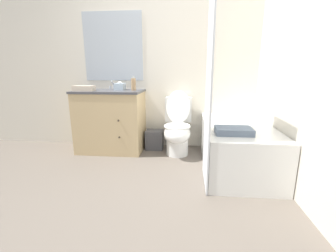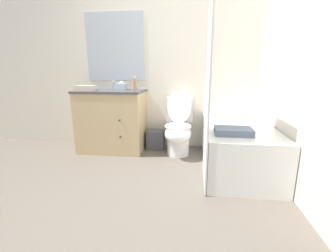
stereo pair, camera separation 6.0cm
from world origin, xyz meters
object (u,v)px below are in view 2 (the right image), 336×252
toilet (178,129)px  tissue_box (122,86)px  vanity_cabinet (112,120)px  soap_dispenser (135,84)px  hand_towel_folded (86,88)px  sink_faucet (116,86)px  wastebasket (156,139)px  bath_towel_folded (233,131)px  bathtub (237,146)px

toilet → tissue_box: tissue_box is taller
vanity_cabinet → tissue_box: 0.49m
toilet → soap_dispenser: soap_dispenser is taller
tissue_box → hand_towel_folded: 0.47m
sink_faucet → tissue_box: sink_faucet is taller
wastebasket → soap_dispenser: 0.85m
hand_towel_folded → wastebasket: bearing=15.7°
soap_dispenser → bath_towel_folded: size_ratio=0.54×
sink_faucet → bathtub: (1.65, -0.63, -0.63)m
bathtub → tissue_box: bearing=162.5°
wastebasket → bath_towel_folded: bath_towel_folded is taller
wastebasket → tissue_box: 0.89m
toilet → hand_towel_folded: size_ratio=3.23×
tissue_box → bath_towel_folded: 1.67m
hand_towel_folded → bath_towel_folded: hand_towel_folded is taller
wastebasket → bathtub: bearing=-26.7°
toilet → bath_towel_folded: toilet is taller
sink_faucet → bath_towel_folded: (1.52, -1.02, -0.35)m
bathtub → vanity_cabinet: bearing=165.5°
soap_dispenser → vanity_cabinet: bearing=179.3°
hand_towel_folded → bath_towel_folded: bearing=-20.4°
vanity_cabinet → bathtub: bearing=-14.5°
toilet → tissue_box: (-0.80, 0.11, 0.55)m
vanity_cabinet → soap_dispenser: bearing=-0.7°
tissue_box → hand_towel_folded: tissue_box is taller
vanity_cabinet → hand_towel_folded: size_ratio=3.44×
sink_faucet → soap_dispenser: 0.40m
toilet → tissue_box: size_ratio=5.76×
toilet → wastebasket: size_ratio=3.12×
wastebasket → hand_towel_folded: 1.18m
wastebasket → toilet: bearing=-25.8°
bathtub → bath_towel_folded: (-0.12, -0.39, 0.28)m
vanity_cabinet → bath_towel_folded: (1.52, -0.82, 0.10)m
sink_faucet → toilet: 1.11m
vanity_cabinet → bathtub: vanity_cabinet is taller
sink_faucet → tissue_box: size_ratio=0.96×
bathtub → wastebasket: size_ratio=5.13×
wastebasket → hand_towel_folded: hand_towel_folded is taller
wastebasket → soap_dispenser: size_ratio=1.43×
toilet → hand_towel_folded: 1.33m
tissue_box → wastebasket: bearing=6.3°
vanity_cabinet → bath_towel_folded: size_ratio=2.57×
vanity_cabinet → sink_faucet: (-0.00, 0.20, 0.45)m
vanity_cabinet → tissue_box: (0.14, 0.05, 0.46)m
soap_dispenser → bath_towel_folded: (1.18, -0.82, -0.40)m
hand_towel_folded → soap_dispenser: bearing=13.1°
vanity_cabinet → wastebasket: 0.68m
wastebasket → sink_faucet: bearing=170.2°
vanity_cabinet → hand_towel_folded: hand_towel_folded is taller
tissue_box → soap_dispenser: 0.21m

